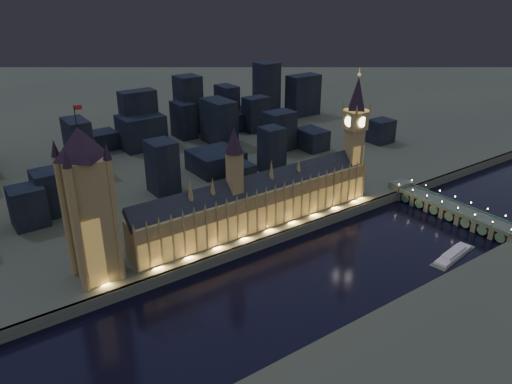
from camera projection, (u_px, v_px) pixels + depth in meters
ground_plane at (298, 275)px, 325.35m from camera, size 2000.00×2000.00×0.00m
north_bank at (65, 108)px, 712.09m from camera, size 2000.00×960.00×8.00m
embankment_wall at (262, 244)px, 354.36m from camera, size 2000.00×2.50×8.00m
palace_of_westminster at (257, 202)px, 366.65m from camera, size 202.00×21.50×78.00m
victoria_tower at (87, 198)px, 288.77m from camera, size 31.68×31.68×107.51m
elizabeth_tower at (355, 127)px, 402.02m from camera, size 18.00×18.00×105.59m
westminster_bridge at (448, 209)px, 401.50m from camera, size 17.96×113.00×15.90m
river_boat at (453, 254)px, 345.80m from camera, size 47.73×17.99×4.50m
city_backdrop at (170, 132)px, 515.79m from camera, size 463.48×215.63×70.64m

